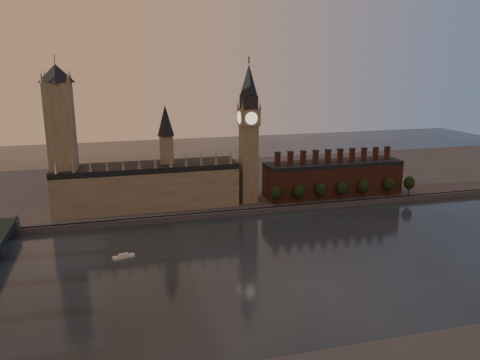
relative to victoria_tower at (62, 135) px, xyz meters
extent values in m
plane|color=black|center=(120.00, -115.00, -59.09)|extent=(900.00, 900.00, 0.00)
cube|color=#424246|center=(120.00, -25.00, -57.09)|extent=(900.00, 4.00, 4.00)
cube|color=#424246|center=(120.00, 65.00, -57.09)|extent=(900.00, 180.00, 4.00)
cube|color=gray|center=(55.00, 0.00, -41.09)|extent=(130.00, 30.00, 28.00)
cube|color=black|center=(55.00, 0.00, -25.09)|extent=(130.00, 30.00, 4.00)
cube|color=gray|center=(70.00, 0.00, -15.09)|extent=(9.00, 9.00, 24.00)
cone|color=black|center=(70.00, 0.00, 7.91)|extent=(12.00, 12.00, 22.00)
cone|color=gray|center=(-4.00, -14.00, -18.09)|extent=(2.60, 2.60, 10.00)
cone|color=gray|center=(6.73, -14.00, -18.09)|extent=(2.60, 2.60, 10.00)
cone|color=gray|center=(17.45, -14.00, -18.09)|extent=(2.60, 2.60, 10.00)
cone|color=gray|center=(28.18, -14.00, -18.09)|extent=(2.60, 2.60, 10.00)
cone|color=gray|center=(38.91, -14.00, -18.09)|extent=(2.60, 2.60, 10.00)
cone|color=gray|center=(49.64, -14.00, -18.09)|extent=(2.60, 2.60, 10.00)
cone|color=gray|center=(60.36, -14.00, -18.09)|extent=(2.60, 2.60, 10.00)
cone|color=gray|center=(71.09, -14.00, -18.09)|extent=(2.60, 2.60, 10.00)
cone|color=gray|center=(81.82, -14.00, -18.09)|extent=(2.60, 2.60, 10.00)
cone|color=gray|center=(92.55, -14.00, -18.09)|extent=(2.60, 2.60, 10.00)
cone|color=gray|center=(103.27, -14.00, -18.09)|extent=(2.60, 2.60, 10.00)
cone|color=gray|center=(114.00, -14.00, -18.09)|extent=(2.60, 2.60, 10.00)
cube|color=gray|center=(0.00, 0.00, -10.09)|extent=(18.00, 18.00, 90.00)
cone|color=black|center=(0.00, 0.00, 40.91)|extent=(24.00, 24.00, 12.00)
cylinder|color=#232326|center=(0.00, 0.00, 46.91)|extent=(0.50, 0.50, 12.00)
cone|color=gray|center=(-8.00, -8.00, 38.91)|extent=(3.00, 3.00, 8.00)
cone|color=gray|center=(8.00, -8.00, 38.91)|extent=(3.00, 3.00, 8.00)
cone|color=gray|center=(-8.00, 8.00, 38.91)|extent=(3.00, 3.00, 8.00)
cone|color=gray|center=(8.00, 8.00, 38.91)|extent=(3.00, 3.00, 8.00)
cube|color=gray|center=(130.00, -5.00, -26.09)|extent=(12.00, 12.00, 58.00)
cube|color=gray|center=(130.00, -5.00, 8.91)|extent=(14.00, 14.00, 12.00)
cube|color=#232326|center=(130.00, -5.00, 19.91)|extent=(11.00, 11.00, 10.00)
cone|color=black|center=(130.00, -5.00, 35.91)|extent=(13.00, 13.00, 22.00)
cylinder|color=#232326|center=(130.00, -5.00, 49.41)|extent=(1.00, 1.00, 5.00)
cylinder|color=beige|center=(130.00, -12.20, 8.91)|extent=(9.00, 0.50, 9.00)
cylinder|color=beige|center=(130.00, 2.20, 8.91)|extent=(9.00, 0.50, 9.00)
cylinder|color=beige|center=(122.80, -5.00, 8.91)|extent=(0.50, 9.00, 9.00)
cylinder|color=beige|center=(137.20, -5.00, 8.91)|extent=(0.50, 9.00, 9.00)
cone|color=gray|center=(123.50, -11.50, 17.91)|extent=(2.00, 2.00, 6.00)
cone|color=gray|center=(136.50, -11.50, 17.91)|extent=(2.00, 2.00, 6.00)
cone|color=gray|center=(123.50, 1.50, 17.91)|extent=(2.00, 2.00, 6.00)
cone|color=gray|center=(136.50, 1.50, 17.91)|extent=(2.00, 2.00, 6.00)
cube|color=brown|center=(200.00, -5.00, -43.09)|extent=(110.00, 25.00, 24.00)
cube|color=black|center=(200.00, -5.00, -29.59)|extent=(110.00, 25.00, 3.00)
cube|color=brown|center=(153.00, -5.00, -23.59)|extent=(3.50, 3.50, 9.00)
cube|color=#232326|center=(153.00, -5.00, -18.59)|extent=(4.20, 4.20, 1.00)
cube|color=brown|center=(163.44, -5.00, -23.59)|extent=(3.50, 3.50, 9.00)
cube|color=#232326|center=(163.44, -5.00, -18.59)|extent=(4.20, 4.20, 1.00)
cube|color=brown|center=(173.89, -5.00, -23.59)|extent=(3.50, 3.50, 9.00)
cube|color=#232326|center=(173.89, -5.00, -18.59)|extent=(4.20, 4.20, 1.00)
cube|color=brown|center=(184.33, -5.00, -23.59)|extent=(3.50, 3.50, 9.00)
cube|color=#232326|center=(184.33, -5.00, -18.59)|extent=(4.20, 4.20, 1.00)
cube|color=brown|center=(194.78, -5.00, -23.59)|extent=(3.50, 3.50, 9.00)
cube|color=#232326|center=(194.78, -5.00, -18.59)|extent=(4.20, 4.20, 1.00)
cube|color=brown|center=(205.22, -5.00, -23.59)|extent=(3.50, 3.50, 9.00)
cube|color=#232326|center=(205.22, -5.00, -18.59)|extent=(4.20, 4.20, 1.00)
cube|color=brown|center=(215.67, -5.00, -23.59)|extent=(3.50, 3.50, 9.00)
cube|color=#232326|center=(215.67, -5.00, -18.59)|extent=(4.20, 4.20, 1.00)
cube|color=brown|center=(226.11, -5.00, -23.59)|extent=(3.50, 3.50, 9.00)
cube|color=#232326|center=(226.11, -5.00, -18.59)|extent=(4.20, 4.20, 1.00)
cube|color=brown|center=(236.56, -5.00, -23.59)|extent=(3.50, 3.50, 9.00)
cube|color=#232326|center=(236.56, -5.00, -18.59)|extent=(4.20, 4.20, 1.00)
cube|color=brown|center=(247.00, -5.00, -23.59)|extent=(3.50, 3.50, 9.00)
cube|color=#232326|center=(247.00, -5.00, -18.59)|extent=(4.20, 4.20, 1.00)
cylinder|color=black|center=(147.21, -19.69, -52.09)|extent=(0.80, 0.80, 6.00)
ellipsoid|color=black|center=(147.21, -19.69, -45.59)|extent=(8.60, 8.60, 10.75)
cylinder|color=black|center=(164.76, -20.86, -52.09)|extent=(0.80, 0.80, 6.00)
ellipsoid|color=black|center=(164.76, -20.86, -45.59)|extent=(8.60, 8.60, 10.75)
cylinder|color=black|center=(182.93, -19.68, -52.09)|extent=(0.80, 0.80, 6.00)
ellipsoid|color=black|center=(182.93, -19.68, -45.59)|extent=(8.60, 8.60, 10.75)
cylinder|color=black|center=(200.36, -19.92, -52.09)|extent=(0.80, 0.80, 6.00)
ellipsoid|color=black|center=(200.36, -19.92, -45.59)|extent=(8.60, 8.60, 10.75)
cylinder|color=black|center=(218.51, -20.48, -52.09)|extent=(0.80, 0.80, 6.00)
ellipsoid|color=black|center=(218.51, -20.48, -45.59)|extent=(8.60, 8.60, 10.75)
cylinder|color=black|center=(241.14, -19.74, -52.09)|extent=(0.80, 0.80, 6.00)
ellipsoid|color=black|center=(241.14, -19.74, -45.59)|extent=(8.60, 8.60, 10.75)
cylinder|color=black|center=(259.50, -20.49, -52.09)|extent=(0.80, 0.80, 6.00)
ellipsoid|color=black|center=(259.50, -20.49, -45.59)|extent=(8.60, 8.60, 10.75)
cube|color=#424246|center=(-35.00, -25.00, -52.09)|extent=(14.00, 8.00, 6.00)
cylinder|color=#232326|center=(-35.00, -30.00, -55.21)|extent=(8.00, 8.00, 7.75)
cube|color=silver|center=(34.85, -80.33, -58.39)|extent=(12.70, 6.16, 1.40)
cube|color=silver|center=(34.85, -80.33, -57.17)|extent=(5.70, 3.73, 1.05)
camera|label=1|loc=(33.69, -333.34, 47.68)|focal=35.00mm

